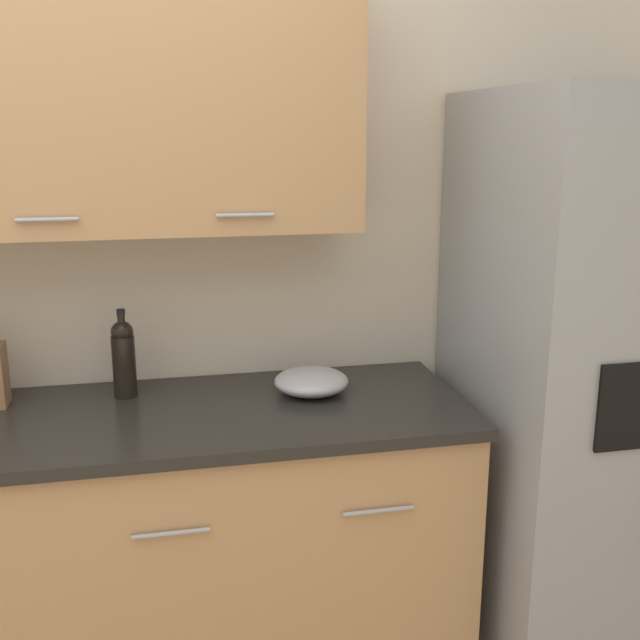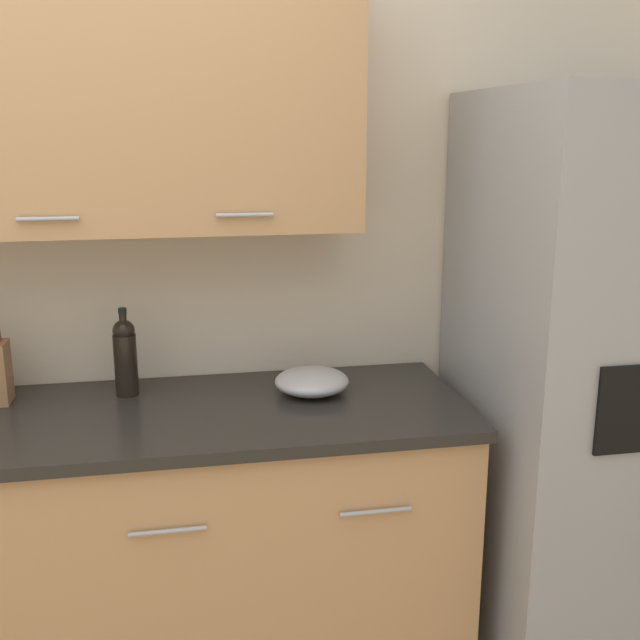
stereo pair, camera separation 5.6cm
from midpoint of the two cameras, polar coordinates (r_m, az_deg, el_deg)
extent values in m
cube|color=tan|center=(2.28, -19.37, 15.89)|extent=(1.75, 0.32, 0.77)
cylinder|color=#99999E|center=(2.12, -19.31, 7.28)|extent=(0.16, 0.01, 0.01)
cylinder|color=#99999E|center=(2.11, -4.98, 7.98)|extent=(0.16, 0.01, 0.01)
cube|color=tan|center=(2.45, -17.32, -16.44)|extent=(2.31, 0.62, 0.79)
cube|color=black|center=(2.26, -18.11, -7.53)|extent=(2.34, 0.64, 0.03)
cylinder|color=#99999E|center=(2.04, -10.73, -15.54)|extent=(0.20, 0.01, 0.01)
cylinder|color=#99999E|center=(2.10, 5.05, -14.34)|extent=(0.20, 0.01, 0.01)
cube|color=gray|center=(2.55, 21.48, -4.96)|extent=(0.83, 0.77, 1.82)
cube|color=black|center=(2.11, 22.96, -6.34)|extent=(0.16, 0.01, 0.24)
cylinder|color=black|center=(2.37, -13.92, -3.33)|extent=(0.07, 0.07, 0.19)
sphere|color=black|center=(2.34, -14.08, -0.79)|extent=(0.07, 0.07, 0.07)
cylinder|color=black|center=(2.33, -14.11, -0.30)|extent=(0.02, 0.02, 0.07)
cylinder|color=black|center=(2.32, -14.17, 0.68)|extent=(0.03, 0.03, 0.02)
ellipsoid|color=#A3A3A5|center=(2.33, 0.07, -4.70)|extent=(0.23, 0.23, 0.08)
camera|label=1|loc=(0.03, -89.28, 0.18)|focal=42.00mm
camera|label=2|loc=(0.03, 90.72, -0.18)|focal=42.00mm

